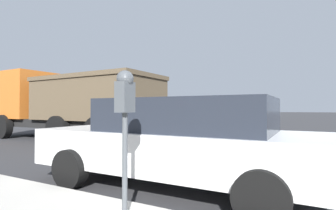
# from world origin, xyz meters

# --- Properties ---
(ground_plane) EXTENTS (220.00, 220.00, 0.00)m
(ground_plane) POSITION_xyz_m (0.00, 0.00, 0.00)
(ground_plane) COLOR #333335
(parking_meter) EXTENTS (0.21, 0.19, 1.61)m
(parking_meter) POSITION_xyz_m (-2.60, 0.83, 1.35)
(parking_meter) COLOR #4C5156
(parking_meter) RESTS_ON sidewalk
(car_white) EXTENTS (2.00, 4.81, 1.47)m
(car_white) POSITION_xyz_m (-1.01, 0.94, 0.78)
(car_white) COLOR silver
(car_white) RESTS_ON ground_plane
(dump_truck) EXTENTS (3.08, 8.15, 3.01)m
(dump_truck) POSITION_xyz_m (3.04, 8.13, 1.60)
(dump_truck) COLOR black
(dump_truck) RESTS_ON ground_plane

